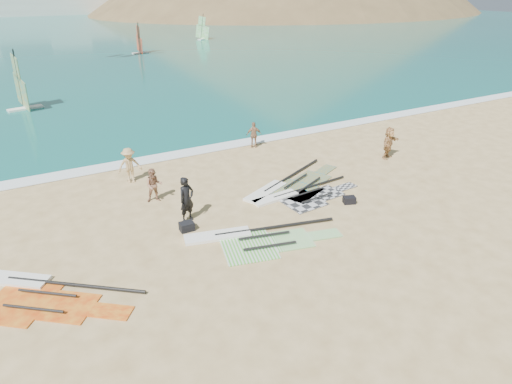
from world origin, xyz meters
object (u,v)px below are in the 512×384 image
beachgoer_left (154,185)px  rig_green (252,238)px  gear_bag_near (187,226)px  gear_bag_far (349,200)px  person_wetsuit (187,199)px  beachgoer_right (389,143)px  rig_orange (289,186)px  rig_red (36,292)px  rig_grey (300,196)px  beachgoer_back (254,135)px  beachgoer_mid (129,165)px

beachgoer_left → rig_green: bearing=-52.7°
gear_bag_near → gear_bag_far: 7.40m
person_wetsuit → gear_bag_near: bearing=-134.4°
beachgoer_left → beachgoer_right: bearing=8.0°
person_wetsuit → beachgoer_left: bearing=85.5°
rig_orange → rig_red: bearing=169.3°
rig_red → rig_orange: bearing=51.5°
rig_grey → beachgoer_left: beachgoer_left is taller
rig_green → beachgoer_left: (-2.30, 5.00, 0.74)m
beachgoer_left → rig_grey: bearing=-12.7°
gear_bag_far → gear_bag_near: bearing=170.1°
person_wetsuit → gear_bag_far: bearing=-36.7°
rig_red → beachgoer_back: size_ratio=3.17×
beachgoer_back → rig_green: bearing=81.8°
beachgoer_mid → beachgoer_back: beachgoer_mid is taller
rig_green → person_wetsuit: bearing=135.1°
rig_orange → gear_bag_far: bearing=-87.5°
rig_orange → rig_grey: bearing=-123.5°
rig_orange → person_wetsuit: (-5.50, -0.75, 0.93)m
rig_orange → beachgoer_left: 6.44m
rig_green → rig_orange: bearing=54.2°
rig_orange → gear_bag_near: 6.04m
gear_bag_far → beachgoer_left: beachgoer_left is taller
rig_green → beachgoer_mid: bearing=123.1°
rig_orange → rig_red: rig_orange is taller
gear_bag_near → beachgoer_back: (7.02, 7.28, 0.60)m
gear_bag_far → rig_red: bearing=-179.5°
rig_green → beachgoer_right: size_ratio=3.37×
rig_red → gear_bag_far: size_ratio=9.34×
beachgoer_back → gear_bag_near: bearing=66.8°
beachgoer_left → beachgoer_right: (13.17, -1.06, 0.11)m
rig_red → beachgoer_left: size_ratio=3.13×
rig_grey → rig_green: (-3.70, -2.16, 0.00)m
beachgoer_mid → rig_grey: bearing=-35.5°
rig_green → beachgoer_mid: (-2.75, 7.62, 0.85)m
rig_orange → beachgoer_mid: 7.92m
beachgoer_mid → gear_bag_near: bearing=-77.4°
gear_bag_far → beachgoer_back: beachgoer_back is taller
gear_bag_near → beachgoer_left: bearing=96.2°
rig_grey → gear_bag_far: 2.27m
rig_grey → beachgoer_back: 7.15m
rig_grey → gear_bag_far: gear_bag_far is taller
person_wetsuit → beachgoer_right: bearing=-14.4°
rig_grey → gear_bag_near: gear_bag_near is taller
person_wetsuit → beachgoer_right: size_ratio=1.08×
rig_red → rig_grey: bearing=45.9°
rig_orange → gear_bag_near: bearing=169.6°
rig_orange → beachgoer_left: size_ratio=3.95×
beachgoer_left → beachgoer_right: size_ratio=0.88×
person_wetsuit → rig_green: bearing=-78.6°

